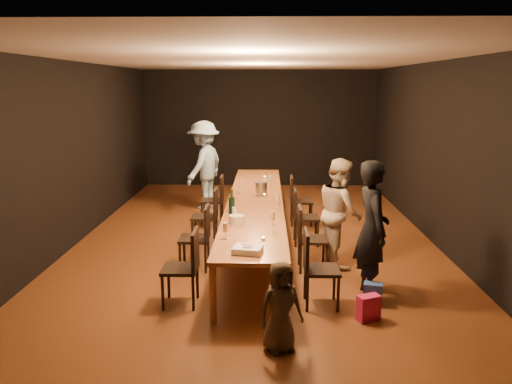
{
  "coord_description": "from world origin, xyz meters",
  "views": [
    {
      "loc": [
        0.19,
        -8.03,
        2.61
      ],
      "look_at": [
        0.03,
        -0.54,
        1.0
      ],
      "focal_mm": 35.0,
      "sensor_mm": 36.0,
      "label": 1
    }
  ],
  "objects_px": {
    "child": "(281,307)",
    "chair_left_2": "(204,216)",
    "chair_right_0": "(322,269)",
    "plate_stack": "(237,220)",
    "chair_right_3": "(301,200)",
    "woman_birthday": "(372,229)",
    "chair_right_2": "(306,217)",
    "chair_left_1": "(194,238)",
    "table": "(255,203)",
    "woman_tan": "(340,212)",
    "champagne_bottle": "(232,202)",
    "man_blue": "(204,165)",
    "birthday_cake": "(248,250)",
    "chair_left_0": "(180,268)",
    "ice_bucket": "(261,188)",
    "chair_right_1": "(313,239)",
    "chair_left_3": "(212,200)"
  },
  "relations": [
    {
      "from": "chair_left_2",
      "to": "champagne_bottle",
      "type": "bearing_deg",
      "value": -150.41
    },
    {
      "from": "chair_left_3",
      "to": "ice_bucket",
      "type": "relative_size",
      "value": 4.08
    },
    {
      "from": "chair_right_3",
      "to": "woman_birthday",
      "type": "bearing_deg",
      "value": 11.17
    },
    {
      "from": "chair_left_1",
      "to": "chair_right_3",
      "type": "bearing_deg",
      "value": -35.31
    },
    {
      "from": "child",
      "to": "chair_left_2",
      "type": "bearing_deg",
      "value": 85.92
    },
    {
      "from": "chair_right_0",
      "to": "chair_right_3",
      "type": "relative_size",
      "value": 1.0
    },
    {
      "from": "woman_birthday",
      "to": "birthday_cake",
      "type": "bearing_deg",
      "value": 105.75
    },
    {
      "from": "woman_tan",
      "to": "champagne_bottle",
      "type": "relative_size",
      "value": 4.24
    },
    {
      "from": "chair_left_1",
      "to": "woman_tan",
      "type": "bearing_deg",
      "value": -82.56
    },
    {
      "from": "chair_right_0",
      "to": "woman_tan",
      "type": "distance_m",
      "value": 1.57
    },
    {
      "from": "table",
      "to": "plate_stack",
      "type": "distance_m",
      "value": 1.48
    },
    {
      "from": "chair_left_1",
      "to": "table",
      "type": "bearing_deg",
      "value": -35.31
    },
    {
      "from": "chair_left_2",
      "to": "woman_birthday",
      "type": "bearing_deg",
      "value": -131.46
    },
    {
      "from": "chair_left_3",
      "to": "champagne_bottle",
      "type": "distance_m",
      "value": 2.24
    },
    {
      "from": "woman_tan",
      "to": "man_blue",
      "type": "relative_size",
      "value": 0.84
    },
    {
      "from": "chair_right_3",
      "to": "champagne_bottle",
      "type": "bearing_deg",
      "value": -28.87
    },
    {
      "from": "woman_birthday",
      "to": "table",
      "type": "bearing_deg",
      "value": 30.56
    },
    {
      "from": "chair_right_2",
      "to": "ice_bucket",
      "type": "distance_m",
      "value": 0.94
    },
    {
      "from": "table",
      "to": "chair_left_3",
      "type": "height_order",
      "value": "chair_left_3"
    },
    {
      "from": "man_blue",
      "to": "ice_bucket",
      "type": "height_order",
      "value": "man_blue"
    },
    {
      "from": "chair_left_2",
      "to": "table",
      "type": "bearing_deg",
      "value": -90.0
    },
    {
      "from": "chair_right_3",
      "to": "birthday_cake",
      "type": "xyz_separation_m",
      "value": [
        -0.87,
        -3.86,
        0.32
      ]
    },
    {
      "from": "chair_left_2",
      "to": "child",
      "type": "height_order",
      "value": "chair_left_2"
    },
    {
      "from": "woman_tan",
      "to": "champagne_bottle",
      "type": "bearing_deg",
      "value": 82.13
    },
    {
      "from": "chair_left_0",
      "to": "man_blue",
      "type": "height_order",
      "value": "man_blue"
    },
    {
      "from": "chair_right_0",
      "to": "child",
      "type": "height_order",
      "value": "chair_right_0"
    },
    {
      "from": "woman_tan",
      "to": "champagne_bottle",
      "type": "distance_m",
      "value": 1.6
    },
    {
      "from": "chair_right_0",
      "to": "plate_stack",
      "type": "height_order",
      "value": "chair_right_0"
    },
    {
      "from": "woman_tan",
      "to": "birthday_cake",
      "type": "xyz_separation_m",
      "value": [
        -1.29,
        -1.73,
        -0.0
      ]
    },
    {
      "from": "chair_right_2",
      "to": "chair_right_0",
      "type": "bearing_deg",
      "value": -0.0
    },
    {
      "from": "chair_right_3",
      "to": "woman_tan",
      "type": "distance_m",
      "value": 2.19
    },
    {
      "from": "chair_right_3",
      "to": "birthday_cake",
      "type": "relative_size",
      "value": 2.56
    },
    {
      "from": "chair_left_2",
      "to": "birthday_cake",
      "type": "bearing_deg",
      "value": -162.72
    },
    {
      "from": "chair_right_2",
      "to": "ice_bucket",
      "type": "relative_size",
      "value": 4.08
    },
    {
      "from": "woman_tan",
      "to": "plate_stack",
      "type": "xyz_separation_m",
      "value": [
        -1.49,
        -0.53,
        0.02
      ]
    },
    {
      "from": "chair_left_1",
      "to": "woman_tan",
      "type": "xyz_separation_m",
      "value": [
        2.12,
        0.28,
        0.33
      ]
    },
    {
      "from": "man_blue",
      "to": "ice_bucket",
      "type": "relative_size",
      "value": 8.22
    },
    {
      "from": "man_blue",
      "to": "woman_birthday",
      "type": "bearing_deg",
      "value": 52.09
    },
    {
      "from": "chair_left_0",
      "to": "ice_bucket",
      "type": "distance_m",
      "value": 2.97
    },
    {
      "from": "chair_right_1",
      "to": "chair_left_2",
      "type": "bearing_deg",
      "value": -125.22
    },
    {
      "from": "chair_right_0",
      "to": "birthday_cake",
      "type": "relative_size",
      "value": 2.56
    },
    {
      "from": "chair_right_3",
      "to": "chair_left_2",
      "type": "xyz_separation_m",
      "value": [
        -1.7,
        -1.2,
        0.0
      ]
    },
    {
      "from": "birthday_cake",
      "to": "ice_bucket",
      "type": "relative_size",
      "value": 1.59
    },
    {
      "from": "chair_right_2",
      "to": "plate_stack",
      "type": "bearing_deg",
      "value": -36.28
    },
    {
      "from": "chair_right_0",
      "to": "chair_left_1",
      "type": "xyz_separation_m",
      "value": [
        -1.7,
        1.2,
        0.0
      ]
    },
    {
      "from": "chair_right_1",
      "to": "ice_bucket",
      "type": "xyz_separation_m",
      "value": [
        -0.76,
        1.59,
        0.4
      ]
    },
    {
      "from": "table",
      "to": "man_blue",
      "type": "xyz_separation_m",
      "value": [
        -1.15,
        2.46,
        0.24
      ]
    },
    {
      "from": "woman_tan",
      "to": "champagne_bottle",
      "type": "xyz_separation_m",
      "value": [
        -1.59,
        -0.0,
        0.15
      ]
    },
    {
      "from": "chair_left_0",
      "to": "woman_tan",
      "type": "relative_size",
      "value": 0.59
    },
    {
      "from": "woman_birthday",
      "to": "birthday_cake",
      "type": "height_order",
      "value": "woman_birthday"
    }
  ]
}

